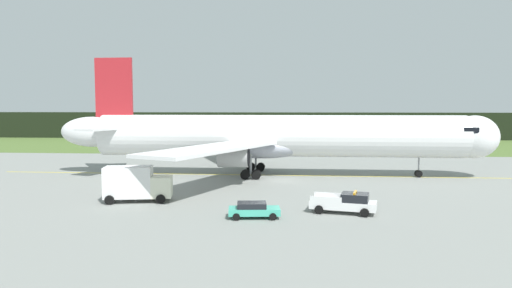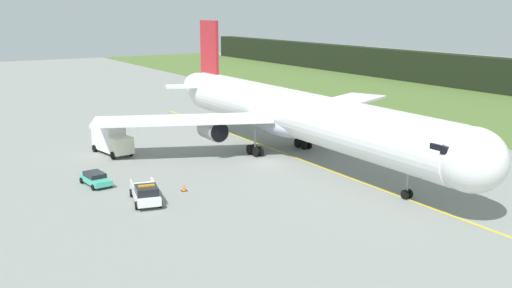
% 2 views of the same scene
% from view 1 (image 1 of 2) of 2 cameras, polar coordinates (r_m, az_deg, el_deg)
% --- Properties ---
extents(ground, '(320.00, 320.00, 0.00)m').
position_cam_1_polar(ground, '(57.99, 2.90, -4.51)').
color(ground, gray).
extents(grass_verge, '(320.00, 41.53, 0.04)m').
position_cam_1_polar(grass_verge, '(108.24, 3.71, -0.19)').
color(grass_verge, '#506B30').
rests_on(grass_verge, ground).
extents(distant_tree_line, '(288.00, 4.45, 7.39)m').
position_cam_1_polar(distant_tree_line, '(130.61, 3.88, 2.27)').
color(distant_tree_line, black).
rests_on(distant_tree_line, ground).
extents(taxiway_centerline_main, '(76.97, 0.77, 0.01)m').
position_cam_1_polar(taxiway_centerline_main, '(62.26, 2.80, -3.87)').
color(taxiway_centerline_main, yellow).
rests_on(taxiway_centerline_main, ground).
extents(airliner, '(58.35, 44.45, 15.80)m').
position_cam_1_polar(airliner, '(61.72, 2.34, 0.90)').
color(airliner, white).
rests_on(airliner, ground).
extents(ops_pickup_truck, '(5.98, 3.34, 1.94)m').
position_cam_1_polar(ops_pickup_truck, '(41.25, 10.99, -7.12)').
color(ops_pickup_truck, white).
rests_on(ops_pickup_truck, ground).
extents(catering_truck, '(6.70, 3.60, 3.61)m').
position_cam_1_polar(catering_truck, '(46.53, -14.59, -4.70)').
color(catering_truck, silver).
rests_on(catering_truck, ground).
extents(staff_car, '(4.44, 2.41, 1.30)m').
position_cam_1_polar(staff_car, '(38.88, -0.30, -8.07)').
color(staff_car, '#44B79C').
rests_on(staff_car, ground).
extents(apron_cone, '(0.56, 0.56, 0.70)m').
position_cam_1_polar(apron_cone, '(45.60, 8.63, -6.67)').
color(apron_cone, black).
rests_on(apron_cone, ground).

